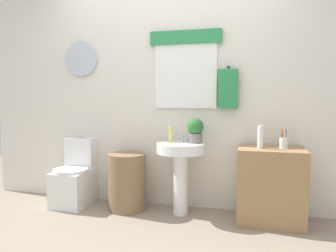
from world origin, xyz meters
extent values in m
plane|color=gray|center=(0.00, 0.00, 0.00)|extent=(8.00, 8.00, 0.00)
cube|color=silver|center=(0.00, 1.15, 1.30)|extent=(4.40, 0.10, 2.60)
cube|color=white|center=(0.20, 1.08, 1.43)|extent=(0.66, 0.03, 0.68)
cube|color=#2D894C|center=(0.20, 1.07, 1.83)|extent=(0.76, 0.04, 0.14)
cylinder|color=silver|center=(-1.02, 1.08, 1.64)|extent=(0.39, 0.03, 0.39)
cylinder|color=black|center=(0.65, 1.07, 1.51)|extent=(0.02, 0.06, 0.02)
cube|color=#2D894C|center=(0.65, 1.05, 1.29)|extent=(0.20, 0.05, 0.40)
cube|color=white|center=(-1.02, 0.85, 0.19)|extent=(0.36, 0.50, 0.39)
cylinder|color=white|center=(-1.02, 0.79, 0.40)|extent=(0.38, 0.38, 0.03)
cube|color=white|center=(-1.02, 1.02, 0.56)|extent=(0.34, 0.18, 0.34)
cylinder|color=silver|center=(-1.02, 1.02, 0.74)|extent=(0.04, 0.04, 0.02)
cylinder|color=#846647|center=(-0.39, 0.85, 0.30)|extent=(0.40, 0.40, 0.61)
cylinder|color=white|center=(0.20, 0.85, 0.32)|extent=(0.15, 0.15, 0.64)
cylinder|color=white|center=(0.20, 0.85, 0.69)|extent=(0.49, 0.49, 0.10)
cylinder|color=silver|center=(0.20, 0.97, 0.79)|extent=(0.03, 0.03, 0.10)
cube|color=#9E754C|center=(1.08, 0.85, 0.36)|extent=(0.61, 0.44, 0.72)
cylinder|color=#DBD166|center=(0.08, 0.90, 0.82)|extent=(0.05, 0.05, 0.16)
cylinder|color=slate|center=(0.34, 0.91, 0.79)|extent=(0.14, 0.14, 0.10)
sphere|color=#2D7033|center=(0.34, 0.91, 0.91)|extent=(0.17, 0.17, 0.17)
cylinder|color=white|center=(0.97, 0.81, 0.83)|extent=(0.05, 0.05, 0.22)
cylinder|color=silver|center=(1.19, 0.87, 0.77)|extent=(0.08, 0.08, 0.10)
cylinder|color=blue|center=(1.21, 0.87, 0.82)|extent=(0.01, 0.03, 0.18)
cylinder|color=green|center=(1.18, 0.89, 0.82)|extent=(0.02, 0.01, 0.18)
cylinder|color=red|center=(1.17, 0.87, 0.82)|extent=(0.01, 0.03, 0.18)
cylinder|color=yellow|center=(1.19, 0.85, 0.82)|extent=(0.03, 0.02, 0.18)
camera|label=1|loc=(0.87, -2.29, 1.21)|focal=34.21mm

